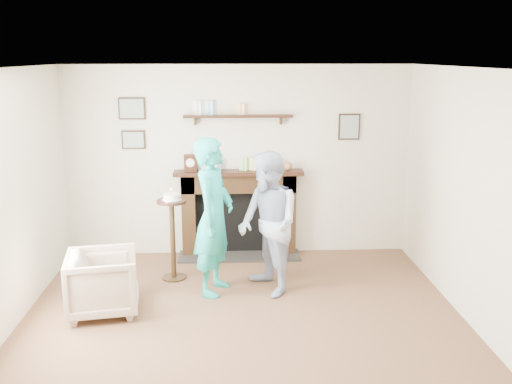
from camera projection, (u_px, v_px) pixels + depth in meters
ground at (244, 341)px, 5.35m from camera, size 5.00×5.00×0.00m
room_shell at (241, 158)px, 5.64m from camera, size 4.54×5.02×2.52m
armchair at (105, 312)px, 5.96m from camera, size 0.82×0.80×0.65m
man at (268, 291)px, 6.47m from camera, size 0.86×0.95×1.60m
woman at (215, 291)px, 6.48m from camera, size 0.59×0.74×1.76m
pedestal_table at (172, 224)px, 6.69m from camera, size 0.35×0.35×1.11m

